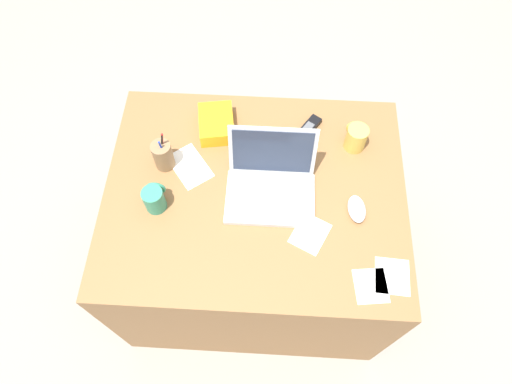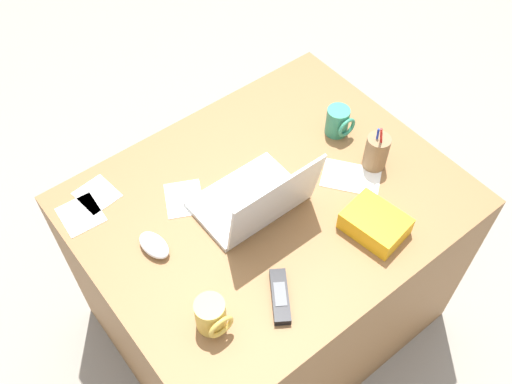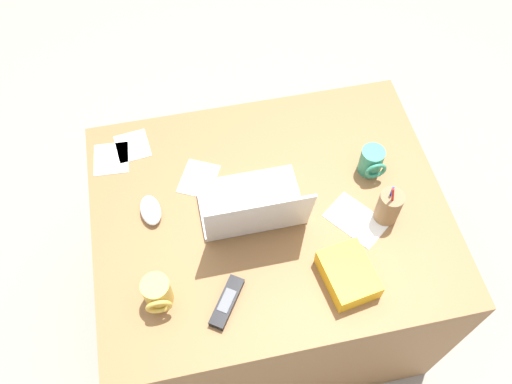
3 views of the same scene
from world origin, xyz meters
name	(u,v)px [view 1 (image 1 of 3)]	position (x,y,z in m)	size (l,w,h in m)	color
ground_plane	(255,262)	(0.00, 0.00, 0.00)	(6.00, 6.00, 0.00)	gray
desk	(255,232)	(0.00, 0.00, 0.38)	(1.11, 0.89, 0.76)	olive
laptop	(271,183)	(0.06, 0.01, 0.81)	(0.32, 0.26, 0.24)	silver
computer_mouse	(357,209)	(0.37, -0.06, 0.78)	(0.06, 0.11, 0.04)	white
coffee_mug_white	(356,137)	(0.37, 0.22, 0.81)	(0.08, 0.09, 0.10)	#E0BC4C
coffee_mug_tall	(154,199)	(-0.35, -0.08, 0.81)	(0.07, 0.09, 0.10)	#338C6B
cordless_phone	(306,131)	(0.19, 0.27, 0.77)	(0.12, 0.15, 0.03)	black
pen_holder	(163,155)	(-0.34, 0.10, 0.82)	(0.07, 0.07, 0.18)	olive
snack_bag	(216,124)	(-0.17, 0.27, 0.79)	(0.13, 0.17, 0.06)	#F2AD19
paper_note_near_laptop	(392,276)	(0.48, -0.30, 0.76)	(0.11, 0.13, 0.00)	white
paper_note_left	(371,286)	(0.40, -0.34, 0.76)	(0.11, 0.12, 0.00)	white
paper_note_right	(310,234)	(0.20, -0.16, 0.76)	(0.11, 0.13, 0.00)	white
paper_note_front	(190,166)	(-0.25, 0.09, 0.76)	(0.12, 0.18, 0.00)	white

